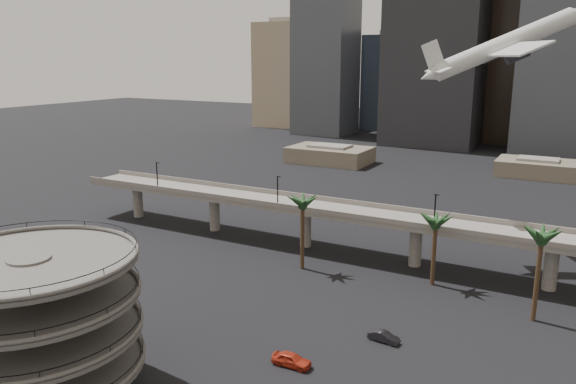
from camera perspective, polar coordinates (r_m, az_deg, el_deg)
The scene contains 8 objects.
parking_ramp at distance 66.45m, azimuth -24.30°, elevation -11.28°, with size 22.20×22.20×17.35m.
overpass at distance 105.01m, azimuth 7.16°, elevation -2.63°, with size 130.00×9.30×14.70m.
palm_trees at distance 90.16m, azimuth 13.06°, elevation -2.89°, with size 42.40×10.40×14.00m.
low_buildings at distance 186.72m, azimuth 19.19°, elevation 2.43°, with size 135.00×27.50×6.80m.
skyline at distance 257.05m, azimuth 24.82°, elevation 14.03°, with size 269.00×86.00×120.40m.
airborne_jet at distance 109.31m, azimuth 21.00°, elevation 13.69°, with size 27.29×26.15×14.81m.
car_a at distance 70.67m, azimuth 0.36°, elevation -16.66°, with size 1.97×4.90×1.67m, color red.
car_b at distance 77.01m, azimuth 9.71°, elevation -14.28°, with size 1.46×4.19×1.38m, color black.
Camera 1 is at (36.93, -38.92, 36.36)m, focal length 35.00 mm.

